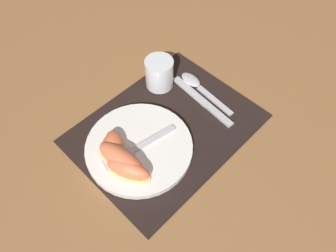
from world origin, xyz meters
TOP-DOWN VIEW (x-y plane):
  - ground_plane at (0.00, 0.00)m, footprint 3.00×3.00m
  - placemat at (0.00, 0.00)m, footprint 0.42×0.32m
  - plate at (-0.09, -0.00)m, footprint 0.24×0.24m
  - juice_glass at (0.09, 0.11)m, footprint 0.07×0.07m
  - knife at (0.12, -0.01)m, footprint 0.04×0.20m
  - spoon at (0.15, 0.03)m, footprint 0.04×0.18m
  - fork at (-0.10, -0.00)m, footprint 0.18×0.05m
  - citrus_wedge_0 at (-0.13, 0.03)m, footprint 0.09×0.10m
  - citrus_wedge_1 at (-0.14, 0.01)m, footprint 0.07×0.11m
  - citrus_wedge_2 at (-0.14, -0.01)m, footprint 0.06×0.13m
  - citrus_wedge_3 at (-0.15, -0.04)m, footprint 0.08×0.10m

SIDE VIEW (x-z plane):
  - ground_plane at x=0.00m, z-range 0.00..0.00m
  - placemat at x=0.00m, z-range 0.00..0.00m
  - knife at x=0.12m, z-range 0.00..0.01m
  - spoon at x=0.15m, z-range 0.00..0.01m
  - plate at x=-0.09m, z-range 0.00..0.02m
  - fork at x=-0.10m, z-range 0.02..0.02m
  - citrus_wedge_1 at x=-0.14m, z-range 0.02..0.05m
  - citrus_wedge_0 at x=-0.13m, z-range 0.02..0.05m
  - citrus_wedge_3 at x=-0.15m, z-range 0.02..0.06m
  - juice_glass at x=0.09m, z-range 0.00..0.08m
  - citrus_wedge_2 at x=-0.14m, z-range 0.02..0.06m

